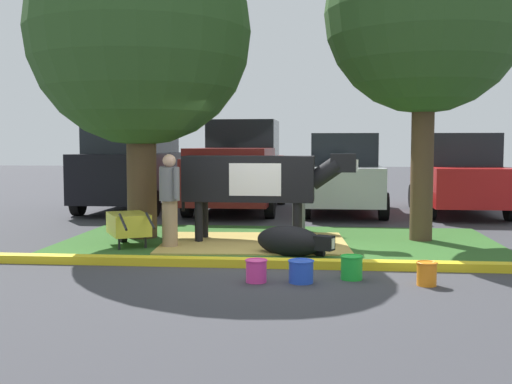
{
  "coord_description": "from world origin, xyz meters",
  "views": [
    {
      "loc": [
        0.67,
        -9.17,
        1.75
      ],
      "look_at": [
        -0.41,
        1.82,
        0.9
      ],
      "focal_mm": 43.4,
      "sensor_mm": 36.0,
      "label": 1
    }
  ],
  "objects_px": {
    "shade_tree_left": "(140,35)",
    "bucket_blue": "(301,271)",
    "suv_black": "(134,162)",
    "person_visitor_near": "(299,191)",
    "wheelbarrow": "(128,225)",
    "pickup_truck_maroon": "(239,168)",
    "bucket_orange": "(427,273)",
    "cow_holstein": "(255,179)",
    "person_handler": "(170,198)",
    "shade_tree_right": "(425,14)",
    "calf_lying": "(291,241)",
    "bucket_green": "(352,267)",
    "bucket_pink": "(256,270)",
    "sedan_silver": "(343,174)",
    "sedan_red": "(458,175)"
  },
  "relations": [
    {
      "from": "shade_tree_left",
      "to": "bucket_blue",
      "type": "height_order",
      "value": "shade_tree_left"
    },
    {
      "from": "suv_black",
      "to": "person_visitor_near",
      "type": "bearing_deg",
      "value": -39.03
    },
    {
      "from": "wheelbarrow",
      "to": "pickup_truck_maroon",
      "type": "bearing_deg",
      "value": 79.55
    },
    {
      "from": "bucket_blue",
      "to": "bucket_orange",
      "type": "relative_size",
      "value": 1.12
    },
    {
      "from": "cow_holstein",
      "to": "suv_black",
      "type": "height_order",
      "value": "suv_black"
    },
    {
      "from": "shade_tree_left",
      "to": "person_handler",
      "type": "distance_m",
      "value": 3.19
    },
    {
      "from": "suv_black",
      "to": "shade_tree_right",
      "type": "bearing_deg",
      "value": -35.03
    },
    {
      "from": "calf_lying",
      "to": "bucket_green",
      "type": "xyz_separation_m",
      "value": [
        0.85,
        -1.57,
        -0.08
      ]
    },
    {
      "from": "person_visitor_near",
      "to": "bucket_pink",
      "type": "xyz_separation_m",
      "value": [
        -0.4,
        -4.72,
        -0.65
      ]
    },
    {
      "from": "calf_lying",
      "to": "sedan_silver",
      "type": "xyz_separation_m",
      "value": [
        1.07,
        6.33,
        0.75
      ]
    },
    {
      "from": "bucket_orange",
      "to": "person_visitor_near",
      "type": "bearing_deg",
      "value": 110.15
    },
    {
      "from": "shade_tree_left",
      "to": "bucket_green",
      "type": "distance_m",
      "value": 6.05
    },
    {
      "from": "person_visitor_near",
      "to": "bucket_blue",
      "type": "distance_m",
      "value": 4.75
    },
    {
      "from": "calf_lying",
      "to": "bucket_green",
      "type": "distance_m",
      "value": 1.79
    },
    {
      "from": "cow_holstein",
      "to": "pickup_truck_maroon",
      "type": "height_order",
      "value": "pickup_truck_maroon"
    },
    {
      "from": "person_handler",
      "to": "sedan_red",
      "type": "relative_size",
      "value": 0.36
    },
    {
      "from": "bucket_blue",
      "to": "sedan_red",
      "type": "bearing_deg",
      "value": 65.59
    },
    {
      "from": "pickup_truck_maroon",
      "to": "suv_black",
      "type": "bearing_deg",
      "value": -174.36
    },
    {
      "from": "person_visitor_near",
      "to": "shade_tree_left",
      "type": "bearing_deg",
      "value": -156.53
    },
    {
      "from": "shade_tree_left",
      "to": "suv_black",
      "type": "bearing_deg",
      "value": 108.37
    },
    {
      "from": "person_visitor_near",
      "to": "shade_tree_right",
      "type": "bearing_deg",
      "value": -25.68
    },
    {
      "from": "bucket_pink",
      "to": "bucket_green",
      "type": "distance_m",
      "value": 1.25
    },
    {
      "from": "person_handler",
      "to": "cow_holstein",
      "type": "bearing_deg",
      "value": 29.7
    },
    {
      "from": "shade_tree_left",
      "to": "sedan_silver",
      "type": "height_order",
      "value": "shade_tree_left"
    },
    {
      "from": "bucket_blue",
      "to": "sedan_red",
      "type": "relative_size",
      "value": 0.08
    },
    {
      "from": "pickup_truck_maroon",
      "to": "sedan_silver",
      "type": "bearing_deg",
      "value": -9.95
    },
    {
      "from": "calf_lying",
      "to": "sedan_red",
      "type": "height_order",
      "value": "sedan_red"
    },
    {
      "from": "calf_lying",
      "to": "person_visitor_near",
      "type": "height_order",
      "value": "person_visitor_near"
    },
    {
      "from": "calf_lying",
      "to": "bucket_pink",
      "type": "bearing_deg",
      "value": -101.1
    },
    {
      "from": "shade_tree_left",
      "to": "bucket_blue",
      "type": "distance_m",
      "value": 5.84
    },
    {
      "from": "person_handler",
      "to": "sedan_silver",
      "type": "height_order",
      "value": "sedan_silver"
    },
    {
      "from": "shade_tree_left",
      "to": "sedan_red",
      "type": "bearing_deg",
      "value": 35.26
    },
    {
      "from": "bucket_green",
      "to": "sedan_silver",
      "type": "relative_size",
      "value": 0.07
    },
    {
      "from": "person_visitor_near",
      "to": "bucket_pink",
      "type": "bearing_deg",
      "value": -94.85
    },
    {
      "from": "wheelbarrow",
      "to": "sedan_red",
      "type": "xyz_separation_m",
      "value": [
        6.75,
        5.79,
        0.6
      ]
    },
    {
      "from": "shade_tree_right",
      "to": "sedan_red",
      "type": "relative_size",
      "value": 1.32
    },
    {
      "from": "person_visitor_near",
      "to": "cow_holstein",
      "type": "bearing_deg",
      "value": -115.08
    },
    {
      "from": "shade_tree_left",
      "to": "bucket_green",
      "type": "height_order",
      "value": "shade_tree_left"
    },
    {
      "from": "cow_holstein",
      "to": "bucket_blue",
      "type": "xyz_separation_m",
      "value": [
        0.9,
        -3.13,
        -0.98
      ]
    },
    {
      "from": "cow_holstein",
      "to": "suv_black",
      "type": "xyz_separation_m",
      "value": [
        -3.78,
        5.22,
        0.14
      ]
    },
    {
      "from": "shade_tree_left",
      "to": "bucket_pink",
      "type": "relative_size",
      "value": 19.85
    },
    {
      "from": "calf_lying",
      "to": "bucket_orange",
      "type": "relative_size",
      "value": 4.4
    },
    {
      "from": "shade_tree_left",
      "to": "suv_black",
      "type": "xyz_separation_m",
      "value": [
        -1.63,
        4.91,
        -2.47
      ]
    },
    {
      "from": "person_handler",
      "to": "pickup_truck_maroon",
      "type": "xyz_separation_m",
      "value": [
        0.39,
        6.28,
        0.26
      ]
    },
    {
      "from": "person_handler",
      "to": "suv_black",
      "type": "bearing_deg",
      "value": 111.95
    },
    {
      "from": "bucket_green",
      "to": "bucket_orange",
      "type": "height_order",
      "value": "bucket_green"
    },
    {
      "from": "shade_tree_right",
      "to": "person_handler",
      "type": "bearing_deg",
      "value": -163.78
    },
    {
      "from": "person_visitor_near",
      "to": "bucket_blue",
      "type": "relative_size",
      "value": 4.53
    },
    {
      "from": "shade_tree_left",
      "to": "cow_holstein",
      "type": "height_order",
      "value": "shade_tree_left"
    },
    {
      "from": "bucket_blue",
      "to": "sedan_silver",
      "type": "distance_m",
      "value": 8.24
    }
  ]
}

